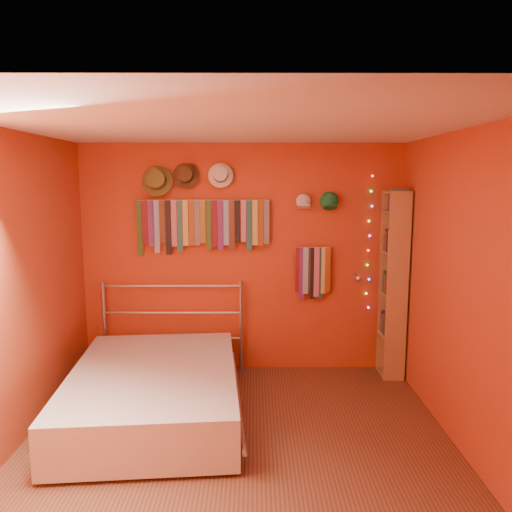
{
  "coord_description": "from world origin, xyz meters",
  "views": [
    {
      "loc": [
        0.14,
        -3.66,
        2.11
      ],
      "look_at": [
        0.15,
        0.9,
        1.41
      ],
      "focal_mm": 35.0,
      "sensor_mm": 36.0,
      "label": 1
    }
  ],
  "objects_px": {
    "reading_lamp": "(358,278)",
    "bed": "(154,391)",
    "bookshelf": "(398,284)",
    "tie_rack": "(202,223)"
  },
  "relations": [
    {
      "from": "reading_lamp",
      "to": "bed",
      "type": "distance_m",
      "value": 2.36
    },
    {
      "from": "reading_lamp",
      "to": "bookshelf",
      "type": "relative_size",
      "value": 0.16
    },
    {
      "from": "bed",
      "to": "reading_lamp",
      "type": "bearing_deg",
      "value": 20.13
    },
    {
      "from": "reading_lamp",
      "to": "bookshelf",
      "type": "height_order",
      "value": "bookshelf"
    },
    {
      "from": "tie_rack",
      "to": "bookshelf",
      "type": "bearing_deg",
      "value": -4.25
    },
    {
      "from": "bookshelf",
      "to": "reading_lamp",
      "type": "bearing_deg",
      "value": -177.31
    },
    {
      "from": "reading_lamp",
      "to": "bed",
      "type": "relative_size",
      "value": 0.14
    },
    {
      "from": "bookshelf",
      "to": "bed",
      "type": "bearing_deg",
      "value": -158.7
    },
    {
      "from": "tie_rack",
      "to": "bookshelf",
      "type": "distance_m",
      "value": 2.19
    },
    {
      "from": "reading_lamp",
      "to": "bed",
      "type": "bearing_deg",
      "value": -155.12
    }
  ]
}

